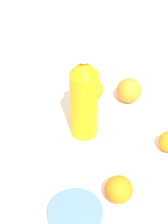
{
  "coord_description": "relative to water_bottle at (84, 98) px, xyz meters",
  "views": [
    {
      "loc": [
        0.72,
        -0.07,
        0.72
      ],
      "look_at": [
        0.01,
        -0.05,
        0.08
      ],
      "focal_mm": 53.53,
      "sensor_mm": 36.0,
      "label": 1
    }
  ],
  "objects": [
    {
      "name": "water_bottle",
      "position": [
        0.0,
        0.0,
        0.0
      ],
      "size": [
        0.08,
        0.08,
        0.28
      ],
      "rotation": [
        0.0,
        0.0,
        1.63
      ],
      "color": "orange",
      "rests_on": "ground_plane"
    },
    {
      "name": "orange_2",
      "position": [
        -0.14,
        0.15,
        -0.09
      ],
      "size": [
        0.08,
        0.08,
        0.08
      ],
      "primitive_type": "sphere",
      "color": "orange",
      "rests_on": "ground_plane"
    },
    {
      "name": "ceramic_bowl",
      "position": [
        0.3,
        -0.03,
        -0.1
      ],
      "size": [
        0.13,
        0.13,
        0.05
      ],
      "primitive_type": "cylinder",
      "color": "slate",
      "rests_on": "ground_plane"
    },
    {
      "name": "orange_1",
      "position": [
        0.24,
        0.08,
        -0.1
      ],
      "size": [
        0.07,
        0.07,
        0.07
      ],
      "primitive_type": "sphere",
      "color": "orange",
      "rests_on": "ground_plane"
    },
    {
      "name": "ground_plane",
      "position": [
        -0.01,
        0.05,
        -0.13
      ],
      "size": [
        2.4,
        2.4,
        0.0
      ],
      "primitive_type": "plane",
      "color": "silver"
    },
    {
      "name": "orange_0",
      "position": [
        -0.15,
        0.03,
        -0.09
      ],
      "size": [
        0.08,
        0.08,
        0.08
      ],
      "primitive_type": "sphere",
      "color": "orange",
      "rests_on": "ground_plane"
    }
  ]
}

